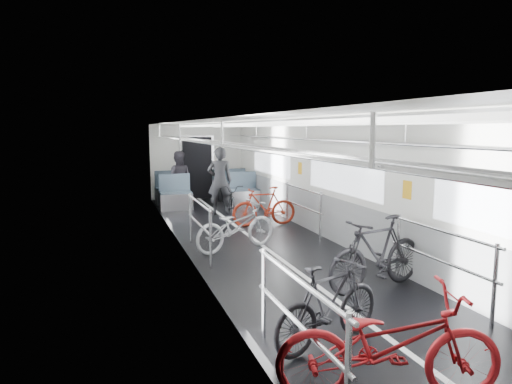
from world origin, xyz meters
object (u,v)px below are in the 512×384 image
Objects in this scene: bike_right_far at (264,206)px; person_seated at (178,179)px; bike_left_mid at (329,304)px; bike_aisle at (230,199)px; bike_left_far at (236,226)px; bike_left_near at (389,344)px; person_standing at (220,181)px; bike_right_near at (377,253)px.

bike_right_far is 3.79m from person_seated.
bike_left_mid is 0.96× the size of bike_aisle.
bike_left_far is at bearing -96.49° from bike_aisle.
bike_right_far is at bearing -70.37° from bike_aisle.
bike_right_far is at bearing -32.13° from bike_left_mid.
bike_left_near is 5.02m from bike_left_far.
bike_left_mid is 0.98× the size of bike_right_far.
person_standing reaches higher than bike_aisle.
person_seated is at bearing -53.34° from person_standing.
person_standing is at bearing -24.56° from bike_left_mid.
bike_left_far is 1.06× the size of person_seated.
bike_aisle is 0.96× the size of person_seated.
person_seated is (-0.25, 5.35, 0.36)m from bike_left_far.
bike_left_mid is at bearing -11.04° from bike_right_far.
person_standing is (0.59, 3.63, 0.44)m from bike_left_far.
bike_left_near is 1.03m from bike_left_mid.
person_seated is (-1.47, 3.48, 0.35)m from bike_right_far.
bike_right_near reaches higher than bike_left_near.
bike_left_near is 1.22× the size of bike_right_far.
bike_left_far is at bearing 107.96° from person_seated.
person_standing is at bearing 165.87° from bike_aisle.
person_standing reaches higher than person_seated.
bike_left_near is at bearing 161.62° from bike_left_mid.
person_seated is at bearing -155.26° from bike_right_far.
bike_left_far is 3.63m from bike_aisle.
bike_left_mid is at bearing 95.36° from person_standing.
bike_aisle is (-0.37, 1.66, -0.05)m from bike_right_far.
bike_left_near is 1.25× the size of bike_left_mid.
person_seated reaches higher than bike_right_far.
person_seated is (-0.14, 10.37, 0.31)m from bike_left_near.
bike_right_far is (1.33, 6.89, -0.03)m from bike_left_near.
bike_right_near reaches higher than bike_right_far.
bike_right_near is (1.44, 1.32, 0.07)m from bike_left_mid.
person_seated reaches higher than bike_left_near.
bike_right_far is (1.22, 1.87, 0.01)m from bike_left_far.
bike_left_near reaches higher than bike_left_mid.
bike_left_far is (0.12, 3.99, 0.00)m from bike_left_mid.
bike_left_near is 1.16× the size of person_seated.
bike_aisle is 2.16m from person_seated.
person_standing is 1.11× the size of person_seated.
person_standing is (-0.26, 0.10, 0.49)m from bike_aisle.
bike_left_far is 3.71m from person_standing.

